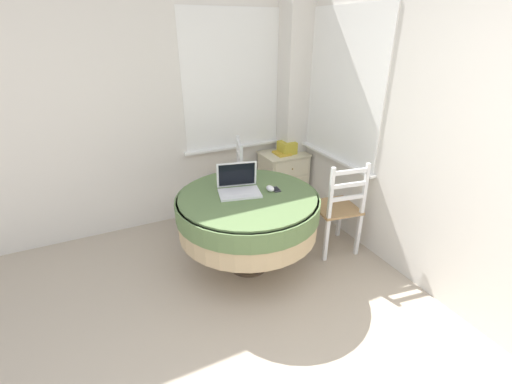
{
  "coord_description": "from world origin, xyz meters",
  "views": [
    {
      "loc": [
        -0.28,
        -0.69,
        1.98
      ],
      "look_at": [
        0.93,
        1.82,
        0.66
      ],
      "focal_mm": 24.0,
      "sensor_mm": 36.0,
      "label": 1
    }
  ],
  "objects_px": {
    "round_dining_table": "(248,211)",
    "cell_phone": "(276,189)",
    "dining_chair_near_right_window": "(338,209)",
    "storage_box": "(287,147)",
    "dining_chair_near_back_window": "(228,184)",
    "book_on_cabinet": "(282,153)",
    "computer_mouse": "(270,189)",
    "corner_cabinet": "(283,179)",
    "laptop": "(239,187)"
  },
  "relations": [
    {
      "from": "round_dining_table",
      "to": "dining_chair_near_right_window",
      "type": "height_order",
      "value": "dining_chair_near_right_window"
    },
    {
      "from": "computer_mouse",
      "to": "storage_box",
      "type": "distance_m",
      "value": 1.2
    },
    {
      "from": "round_dining_table",
      "to": "dining_chair_near_back_window",
      "type": "distance_m",
      "value": 0.89
    },
    {
      "from": "corner_cabinet",
      "to": "storage_box",
      "type": "xyz_separation_m",
      "value": [
        0.03,
        -0.01,
        0.4
      ]
    },
    {
      "from": "dining_chair_near_right_window",
      "to": "storage_box",
      "type": "distance_m",
      "value": 1.11
    },
    {
      "from": "storage_box",
      "to": "book_on_cabinet",
      "type": "bearing_deg",
      "value": -170.94
    },
    {
      "from": "dining_chair_near_right_window",
      "to": "corner_cabinet",
      "type": "distance_m",
      "value": 1.09
    },
    {
      "from": "book_on_cabinet",
      "to": "dining_chair_near_back_window",
      "type": "bearing_deg",
      "value": -175.04
    },
    {
      "from": "computer_mouse",
      "to": "dining_chair_near_back_window",
      "type": "distance_m",
      "value": 0.93
    },
    {
      "from": "corner_cabinet",
      "to": "dining_chair_near_back_window",
      "type": "bearing_deg",
      "value": -173.76
    },
    {
      "from": "round_dining_table",
      "to": "corner_cabinet",
      "type": "height_order",
      "value": "round_dining_table"
    },
    {
      "from": "dining_chair_near_back_window",
      "to": "storage_box",
      "type": "distance_m",
      "value": 0.83
    },
    {
      "from": "computer_mouse",
      "to": "dining_chair_near_back_window",
      "type": "height_order",
      "value": "dining_chair_near_back_window"
    },
    {
      "from": "laptop",
      "to": "corner_cabinet",
      "type": "xyz_separation_m",
      "value": [
        0.95,
        0.86,
        -0.45
      ]
    },
    {
      "from": "storage_box",
      "to": "laptop",
      "type": "bearing_deg",
      "value": -138.93
    },
    {
      "from": "round_dining_table",
      "to": "storage_box",
      "type": "bearing_deg",
      "value": 45.07
    },
    {
      "from": "dining_chair_near_right_window",
      "to": "corner_cabinet",
      "type": "bearing_deg",
      "value": 88.55
    },
    {
      "from": "dining_chair_near_back_window",
      "to": "dining_chair_near_right_window",
      "type": "height_order",
      "value": "same"
    },
    {
      "from": "laptop",
      "to": "corner_cabinet",
      "type": "height_order",
      "value": "laptop"
    },
    {
      "from": "cell_phone",
      "to": "dining_chair_near_right_window",
      "type": "relative_size",
      "value": 0.12
    },
    {
      "from": "computer_mouse",
      "to": "cell_phone",
      "type": "bearing_deg",
      "value": 0.09
    },
    {
      "from": "laptop",
      "to": "book_on_cabinet",
      "type": "xyz_separation_m",
      "value": [
        0.91,
        0.84,
        -0.1
      ]
    },
    {
      "from": "computer_mouse",
      "to": "book_on_cabinet",
      "type": "height_order",
      "value": "computer_mouse"
    },
    {
      "from": "laptop",
      "to": "dining_chair_near_back_window",
      "type": "distance_m",
      "value": 0.87
    },
    {
      "from": "cell_phone",
      "to": "book_on_cabinet",
      "type": "relative_size",
      "value": 0.56
    },
    {
      "from": "dining_chair_near_right_window",
      "to": "dining_chair_near_back_window",
      "type": "bearing_deg",
      "value": 125.64
    },
    {
      "from": "dining_chair_near_back_window",
      "to": "laptop",
      "type": "bearing_deg",
      "value": -104.72
    },
    {
      "from": "book_on_cabinet",
      "to": "round_dining_table",
      "type": "bearing_deg",
      "value": -132.88
    },
    {
      "from": "laptop",
      "to": "dining_chair_near_back_window",
      "type": "relative_size",
      "value": 0.42
    },
    {
      "from": "cell_phone",
      "to": "storage_box",
      "type": "height_order",
      "value": "storage_box"
    },
    {
      "from": "computer_mouse",
      "to": "storage_box",
      "type": "xyz_separation_m",
      "value": [
        0.73,
        0.96,
        -0.01
      ]
    },
    {
      "from": "dining_chair_near_right_window",
      "to": "book_on_cabinet",
      "type": "relative_size",
      "value": 4.71
    },
    {
      "from": "cell_phone",
      "to": "corner_cabinet",
      "type": "relative_size",
      "value": 0.17
    },
    {
      "from": "round_dining_table",
      "to": "book_on_cabinet",
      "type": "bearing_deg",
      "value": 47.12
    },
    {
      "from": "round_dining_table",
      "to": "storage_box",
      "type": "relative_size",
      "value": 6.55
    },
    {
      "from": "cell_phone",
      "to": "storage_box",
      "type": "bearing_deg",
      "value": 54.83
    },
    {
      "from": "cell_phone",
      "to": "dining_chair_near_right_window",
      "type": "height_order",
      "value": "dining_chair_near_right_window"
    },
    {
      "from": "laptop",
      "to": "dining_chair_near_back_window",
      "type": "height_order",
      "value": "laptop"
    },
    {
      "from": "corner_cabinet",
      "to": "dining_chair_near_right_window",
      "type": "bearing_deg",
      "value": -91.45
    },
    {
      "from": "cell_phone",
      "to": "dining_chair_near_back_window",
      "type": "bearing_deg",
      "value": 96.67
    },
    {
      "from": "computer_mouse",
      "to": "cell_phone",
      "type": "distance_m",
      "value": 0.06
    },
    {
      "from": "round_dining_table",
      "to": "cell_phone",
      "type": "distance_m",
      "value": 0.31
    },
    {
      "from": "computer_mouse",
      "to": "book_on_cabinet",
      "type": "relative_size",
      "value": 0.47
    },
    {
      "from": "round_dining_table",
      "to": "cell_phone",
      "type": "bearing_deg",
      "value": -4.02
    },
    {
      "from": "computer_mouse",
      "to": "dining_chair_near_right_window",
      "type": "distance_m",
      "value": 0.74
    },
    {
      "from": "round_dining_table",
      "to": "dining_chair_near_right_window",
      "type": "distance_m",
      "value": 0.89
    },
    {
      "from": "computer_mouse",
      "to": "dining_chair_near_right_window",
      "type": "relative_size",
      "value": 0.1
    },
    {
      "from": "round_dining_table",
      "to": "corner_cabinet",
      "type": "distance_m",
      "value": 1.33
    },
    {
      "from": "cell_phone",
      "to": "dining_chair_near_right_window",
      "type": "distance_m",
      "value": 0.68
    },
    {
      "from": "corner_cabinet",
      "to": "storage_box",
      "type": "distance_m",
      "value": 0.41
    }
  ]
}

